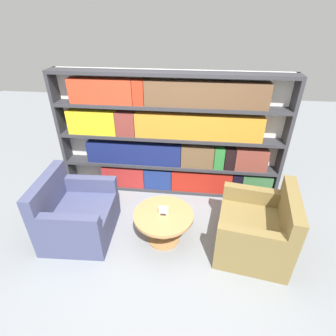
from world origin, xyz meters
TOP-DOWN VIEW (x-y plane):
  - ground_plane at (0.00, 0.00)m, footprint 14.00×14.00m
  - bookshelf at (0.03, 1.46)m, footprint 3.44×0.30m
  - armchair_left at (-1.10, 0.27)m, footprint 0.89×0.97m
  - armchair_right at (1.22, 0.27)m, footprint 0.98×1.05m
  - coffee_table at (0.06, 0.29)m, footprint 0.76×0.76m
  - table_sign at (0.06, 0.29)m, footprint 0.12×0.06m

SIDE VIEW (x-z plane):
  - ground_plane at x=0.00m, z-range 0.00..0.00m
  - armchair_left at x=-1.10m, z-range -0.14..0.74m
  - armchair_right at x=1.22m, z-range -0.14..0.74m
  - coffee_table at x=0.06m, z-range 0.09..0.53m
  - table_sign at x=0.06m, z-range 0.43..0.55m
  - bookshelf at x=0.03m, z-range -0.02..1.91m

